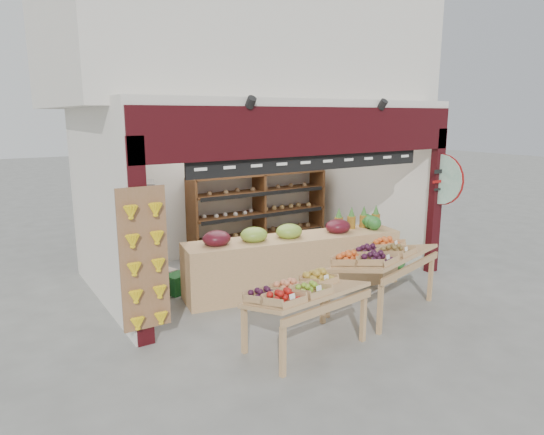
{
  "coord_description": "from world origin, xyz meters",
  "views": [
    {
      "loc": [
        -4.49,
        -6.79,
        2.89
      ],
      "look_at": [
        -0.26,
        -0.2,
        1.22
      ],
      "focal_mm": 32.0,
      "sensor_mm": 36.0,
      "label": 1
    }
  ],
  "objects_px": {
    "mid_counter": "(294,261)",
    "display_table_right": "(379,256)",
    "back_shelving": "(259,196)",
    "refrigerator": "(137,231)",
    "watermelon_pile": "(387,258)",
    "cardboard_stack": "(159,281)",
    "display_table_left": "(298,293)"
  },
  "relations": [
    {
      "from": "back_shelving",
      "to": "mid_counter",
      "type": "xyz_separation_m",
      "value": [
        -0.8,
        -2.42,
        -0.69
      ]
    },
    {
      "from": "display_table_left",
      "to": "display_table_right",
      "type": "relative_size",
      "value": 0.83
    },
    {
      "from": "display_table_right",
      "to": "back_shelving",
      "type": "bearing_deg",
      "value": 86.62
    },
    {
      "from": "back_shelving",
      "to": "watermelon_pile",
      "type": "xyz_separation_m",
      "value": [
        1.41,
        -2.41,
        -1.0
      ]
    },
    {
      "from": "mid_counter",
      "to": "display_table_right",
      "type": "height_order",
      "value": "mid_counter"
    },
    {
      "from": "refrigerator",
      "to": "display_table_left",
      "type": "height_order",
      "value": "refrigerator"
    },
    {
      "from": "display_table_left",
      "to": "display_table_right",
      "type": "xyz_separation_m",
      "value": [
        1.74,
        0.38,
        0.1
      ]
    },
    {
      "from": "mid_counter",
      "to": "display_table_right",
      "type": "bearing_deg",
      "value": -67.35
    },
    {
      "from": "refrigerator",
      "to": "watermelon_pile",
      "type": "distance_m",
      "value": 4.69
    },
    {
      "from": "watermelon_pile",
      "to": "cardboard_stack",
      "type": "bearing_deg",
      "value": 167.31
    },
    {
      "from": "display_table_left",
      "to": "watermelon_pile",
      "type": "height_order",
      "value": "display_table_left"
    },
    {
      "from": "cardboard_stack",
      "to": "display_table_left",
      "type": "relative_size",
      "value": 0.67
    },
    {
      "from": "mid_counter",
      "to": "watermelon_pile",
      "type": "xyz_separation_m",
      "value": [
        2.21,
        0.01,
        -0.31
      ]
    },
    {
      "from": "mid_counter",
      "to": "watermelon_pile",
      "type": "bearing_deg",
      "value": 0.25
    },
    {
      "from": "cardboard_stack",
      "to": "mid_counter",
      "type": "height_order",
      "value": "mid_counter"
    },
    {
      "from": "back_shelving",
      "to": "watermelon_pile",
      "type": "height_order",
      "value": "back_shelving"
    },
    {
      "from": "refrigerator",
      "to": "watermelon_pile",
      "type": "relative_size",
      "value": 2.48
    },
    {
      "from": "cardboard_stack",
      "to": "display_table_right",
      "type": "distance_m",
      "value": 3.51
    },
    {
      "from": "back_shelving",
      "to": "mid_counter",
      "type": "height_order",
      "value": "back_shelving"
    },
    {
      "from": "display_table_left",
      "to": "refrigerator",
      "type": "bearing_deg",
      "value": 102.92
    },
    {
      "from": "back_shelving",
      "to": "watermelon_pile",
      "type": "distance_m",
      "value": 2.97
    },
    {
      "from": "refrigerator",
      "to": "back_shelving",
      "type": "bearing_deg",
      "value": 26.91
    },
    {
      "from": "refrigerator",
      "to": "cardboard_stack",
      "type": "relative_size",
      "value": 1.64
    },
    {
      "from": "mid_counter",
      "to": "display_table_right",
      "type": "distance_m",
      "value": 1.53
    },
    {
      "from": "back_shelving",
      "to": "mid_counter",
      "type": "distance_m",
      "value": 2.64
    },
    {
      "from": "back_shelving",
      "to": "display_table_right",
      "type": "height_order",
      "value": "back_shelving"
    },
    {
      "from": "back_shelving",
      "to": "cardboard_stack",
      "type": "bearing_deg",
      "value": -152.3
    },
    {
      "from": "mid_counter",
      "to": "display_table_right",
      "type": "xyz_separation_m",
      "value": [
        0.57,
        -1.37,
        0.34
      ]
    },
    {
      "from": "display_table_right",
      "to": "cardboard_stack",
      "type": "bearing_deg",
      "value": 137.77
    },
    {
      "from": "refrigerator",
      "to": "cardboard_stack",
      "type": "xyz_separation_m",
      "value": [
        0.02,
        -1.0,
        -0.62
      ]
    },
    {
      "from": "back_shelving",
      "to": "cardboard_stack",
      "type": "height_order",
      "value": "back_shelving"
    },
    {
      "from": "refrigerator",
      "to": "display_table_left",
      "type": "distance_m",
      "value": 3.8
    }
  ]
}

